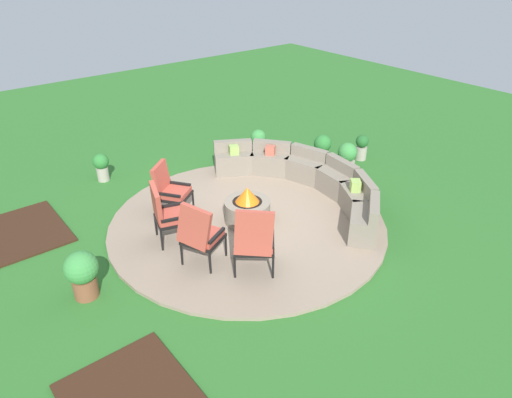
{
  "coord_description": "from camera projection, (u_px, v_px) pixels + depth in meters",
  "views": [
    {
      "loc": [
        5.75,
        -4.38,
        4.58
      ],
      "look_at": [
        0.0,
        0.2,
        0.45
      ],
      "focal_mm": 32.61,
      "sensor_mm": 36.0,
      "label": 1
    }
  ],
  "objects": [
    {
      "name": "potted_plant_2",
      "position": [
        258.0,
        143.0,
        11.02
      ],
      "size": [
        0.37,
        0.37,
        0.67
      ],
      "color": "#605B56",
      "rests_on": "ground_plane"
    },
    {
      "name": "lounge_chair_front_left",
      "position": [
        170.0,
        189.0,
        8.47
      ],
      "size": [
        0.75,
        0.76,
        1.02
      ],
      "rotation": [
        0.0,
        0.0,
        5.33
      ],
      "color": "black",
      "rests_on": "patio_circle"
    },
    {
      "name": "mulch_bed_left",
      "position": [
        23.0,
        232.0,
        8.28
      ],
      "size": [
        1.73,
        1.35,
        0.04
      ],
      "primitive_type": "cube",
      "color": "#382114",
      "rests_on": "ground_plane"
    },
    {
      "name": "potted_plant_1",
      "position": [
        347.0,
        156.0,
        10.43
      ],
      "size": [
        0.43,
        0.43,
        0.62
      ],
      "color": "#A89E8E",
      "rests_on": "ground_plane"
    },
    {
      "name": "potted_plant_4",
      "position": [
        82.0,
        272.0,
        6.62
      ],
      "size": [
        0.48,
        0.48,
        0.76
      ],
      "color": "brown",
      "rests_on": "ground_plane"
    },
    {
      "name": "fire_pit",
      "position": [
        247.0,
        208.0,
        8.39
      ],
      "size": [
        0.83,
        0.83,
        0.69
      ],
      "color": "gray",
      "rests_on": "patio_circle"
    },
    {
      "name": "potted_plant_5",
      "position": [
        362.0,
        146.0,
        10.9
      ],
      "size": [
        0.3,
        0.3,
        0.6
      ],
      "color": "#A89E8E",
      "rests_on": "ground_plane"
    },
    {
      "name": "patio_circle",
      "position": [
        247.0,
        222.0,
        8.53
      ],
      "size": [
        5.02,
        5.02,
        0.06
      ],
      "primitive_type": "cylinder",
      "color": "gray",
      "rests_on": "ground_plane"
    },
    {
      "name": "ground_plane",
      "position": [
        248.0,
        224.0,
        8.55
      ],
      "size": [
        24.0,
        24.0,
        0.0
      ],
      "primitive_type": "plane",
      "color": "#2D6B28"
    },
    {
      "name": "potted_plant_3",
      "position": [
        101.0,
        165.0,
        9.91
      ],
      "size": [
        0.34,
        0.34,
        0.61
      ],
      "color": "#A89E8E",
      "rests_on": "ground_plane"
    },
    {
      "name": "lounge_chair_back_left",
      "position": [
        200.0,
        233.0,
        7.14
      ],
      "size": [
        0.75,
        0.77,
        1.13
      ],
      "rotation": [
        0.0,
        0.0,
        6.75
      ],
      "color": "black",
      "rests_on": "patio_circle"
    },
    {
      "name": "curved_stone_bench",
      "position": [
        307.0,
        179.0,
        9.36
      ],
      "size": [
        4.24,
        1.78,
        0.69
      ],
      "color": "gray",
      "rests_on": "patio_circle"
    },
    {
      "name": "lounge_chair_back_right",
      "position": [
        254.0,
        240.0,
        6.97
      ],
      "size": [
        0.84,
        0.86,
        1.17
      ],
      "rotation": [
        0.0,
        0.0,
        7.16
      ],
      "color": "black",
      "rests_on": "patio_circle"
    },
    {
      "name": "lounge_chair_front_right",
      "position": [
        167.0,
        212.0,
        7.71
      ],
      "size": [
        0.69,
        0.73,
        1.1
      ],
      "rotation": [
        0.0,
        0.0,
        5.99
      ],
      "color": "black",
      "rests_on": "patio_circle"
    },
    {
      "name": "potted_plant_0",
      "position": [
        322.0,
        147.0,
        10.75
      ],
      "size": [
        0.41,
        0.41,
        0.66
      ],
      "color": "#605B56",
      "rests_on": "ground_plane"
    }
  ]
}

